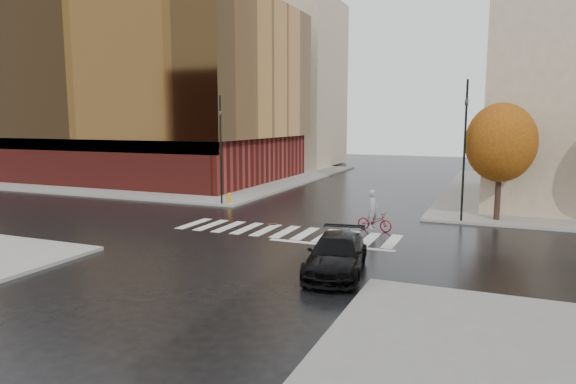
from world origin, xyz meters
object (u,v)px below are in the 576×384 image
Objects in this scene: sedan at (336,255)px; traffic_light_ne at (465,140)px; cyclist at (374,217)px; fire_hydrant at (229,198)px; traffic_light_nw at (221,143)px.

traffic_light_ne is at bearing 63.61° from sedan.
fire_hydrant is (-10.75, 4.00, -0.18)m from cyclist.
traffic_light_nw is 3.67m from fire_hydrant.
traffic_light_nw is (-11.61, 11.68, 3.47)m from sedan.
cyclist is 0.30× the size of traffic_light_nw.
cyclist is at bearing -20.42° from fire_hydrant.
traffic_light_nw is at bearing 18.60° from traffic_light_ne.
fire_hydrant is at bearing 124.10° from sedan.
traffic_light_ne is at bearing 107.63° from traffic_light_nw.
traffic_light_nw is (-11.20, 3.80, 3.46)m from cyclist.
sedan is 16.29m from fire_hydrant.
traffic_light_ne is (3.64, 11.68, 3.88)m from sedan.
cyclist is at bearing 83.86° from sedan.
traffic_light_nw reaches higher than fire_hydrant.
cyclist is 0.28× the size of traffic_light_ne.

